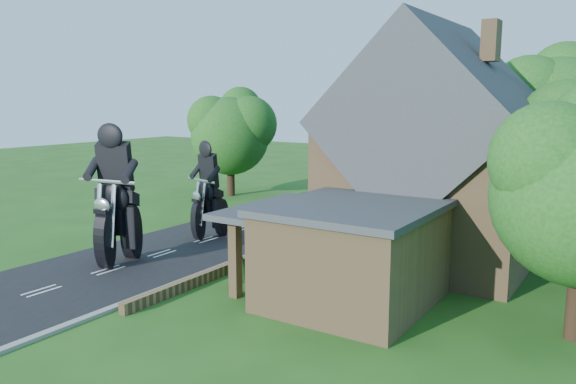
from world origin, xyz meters
The scene contains 17 objects.
ground centered at (0.00, 0.00, 0.00)m, with size 120.00×120.00×0.00m, color #1E4D15.
road centered at (0.00, 0.00, 0.01)m, with size 7.00×80.00×0.02m, color black.
kerb centered at (3.65, 0.00, 0.06)m, with size 0.30×80.00×0.12m, color gray.
garden_wall centered at (4.30, 5.00, 0.20)m, with size 0.30×22.00×0.40m, color olive.
house centered at (10.49, 6.00, 4.34)m, with size 9.54×8.64×10.24m.
annex centered at (9.87, -0.80, 1.77)m, with size 7.05×5.94×3.44m.
tree_behind_house centered at (14.18, 16.14, 6.23)m, with size 7.81×7.20×10.08m.
tree_behind_left centered at (8.16, 17.13, 5.73)m, with size 6.94×6.40×9.16m.
tree_far_road centered at (-6.86, 14.11, 4.84)m, with size 6.08×5.60×7.84m.
shrub_a centered at (5.30, -1.00, 0.55)m, with size 0.90×0.90×1.10m, color #113310.
shrub_b centered at (5.30, 1.50, 0.55)m, with size 0.90×0.90×1.10m, color #113310.
shrub_c centered at (5.30, 4.00, 0.55)m, with size 0.90×0.90×1.10m, color #113310.
shrub_d centered at (5.30, 9.00, 0.55)m, with size 0.90×0.90×1.10m, color #113310.
shrub_e centered at (5.30, 11.50, 0.55)m, with size 0.90×0.90×1.10m, color #113310.
shrub_f centered at (5.30, 14.00, 0.55)m, with size 0.90×0.90×1.10m, color #113310.
motorcycle_lead centered at (-0.36, -2.10, 0.89)m, with size 0.48×1.92×1.78m, color black, non-canonical shape.
motorcycle_follow centered at (-0.08, 3.41, 0.74)m, with size 0.40×1.58×1.48m, color black, non-canonical shape.
Camera 1 is at (18.22, -17.52, 6.90)m, focal length 35.00 mm.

